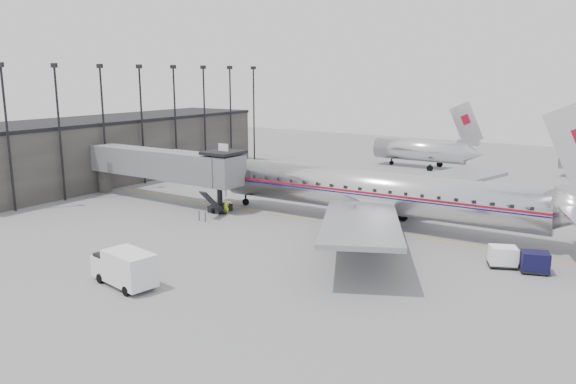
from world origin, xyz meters
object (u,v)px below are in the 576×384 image
object	(u,v)px
airliner	(380,193)
baggage_cart_white	(503,256)
ramp_worker	(226,207)
baggage_cart_navy	(535,262)
service_van	(124,267)

from	to	relation	value
airliner	baggage_cart_white	size ratio (longest dim) A/B	16.15
airliner	baggage_cart_white	distance (m)	14.08
airliner	ramp_worker	xyz separation A→B (m)	(-14.74, -4.81, -2.37)
ramp_worker	baggage_cart_navy	bearing A→B (deg)	-18.58
airliner	ramp_worker	world-z (taller)	airliner
service_van	airliner	bearing A→B (deg)	81.02
service_van	ramp_worker	world-z (taller)	service_van
service_van	baggage_cart_white	bearing A→B (deg)	50.73
baggage_cart_white	airliner	bearing A→B (deg)	131.68
airliner	ramp_worker	distance (m)	15.69
service_van	baggage_cart_white	size ratio (longest dim) A/B	2.27
service_van	baggage_cart_navy	bearing A→B (deg)	47.84
service_van	baggage_cart_navy	world-z (taller)	service_van
baggage_cart_white	ramp_worker	world-z (taller)	ramp_worker
airliner	baggage_cart_navy	bearing A→B (deg)	-23.10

